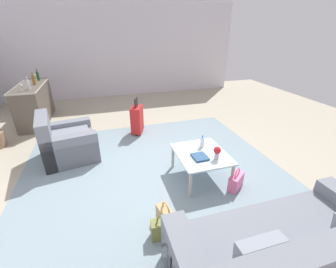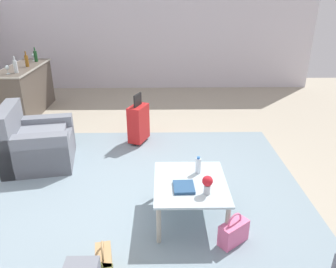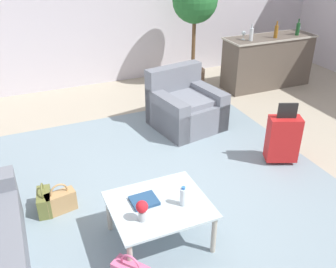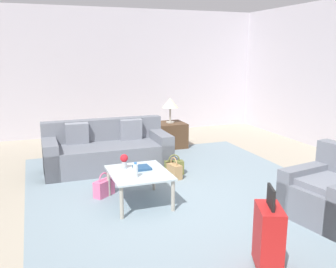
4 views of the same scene
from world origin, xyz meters
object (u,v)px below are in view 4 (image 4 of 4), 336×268
object	(u,v)px
table_lamp	(170,103)
suitcase_red	(268,236)
couch	(107,151)
handbag_tan	(174,170)
flower_vase	(124,160)
handbag_olive	(174,167)
water_bottle	(136,170)
side_table	(170,135)
coffee_table_book	(142,168)
coffee_table	(139,176)
handbag_pink	(104,188)
armchair	(334,195)

from	to	relation	value
table_lamp	suitcase_red	distance (m)	4.90
couch	handbag_tan	distance (m)	1.36
suitcase_red	handbag_tan	distance (m)	2.83
flower_vase	handbag_olive	bearing A→B (deg)	126.13
water_bottle	handbag_tan	bearing A→B (deg)	137.74
side_table	handbag_olive	distance (m)	1.92
handbag_olive	coffee_table_book	bearing A→B (deg)	-43.35
couch	side_table	size ratio (longest dim) A/B	3.53
couch	table_lamp	size ratio (longest dim) A/B	4.03
flower_vase	suitcase_red	size ratio (longest dim) A/B	0.24
coffee_table	coffee_table_book	world-z (taller)	coffee_table_book
water_bottle	handbag_pink	world-z (taller)	water_bottle
side_table	suitcase_red	xyz separation A→B (m)	(4.80, -0.80, 0.09)
coffee_table	side_table	distance (m)	3.18
side_table	suitcase_red	bearing A→B (deg)	-9.46
coffee_table	suitcase_red	xyz separation A→B (m)	(2.00, 0.70, -0.04)
coffee_table	table_lamp	size ratio (longest dim) A/B	1.69
couch	handbag_tan	world-z (taller)	couch
water_bottle	handbag_olive	bearing A→B (deg)	139.95
table_lamp	water_bottle	bearing A→B (deg)	-28.07
suitcase_red	handbag_pink	xyz separation A→B (m)	(-2.43, -1.11, -0.23)
couch	side_table	world-z (taller)	couch
suitcase_red	handbag_olive	distance (m)	3.00
table_lamp	handbag_pink	size ratio (longest dim) A/B	1.52
side_table	handbag_pink	size ratio (longest dim) A/B	1.73
coffee_table	handbag_pink	xyz separation A→B (m)	(-0.43, -0.41, -0.27)
handbag_olive	table_lamp	bearing A→B (deg)	161.55
side_table	water_bottle	bearing A→B (deg)	-28.07
water_bottle	flower_vase	xyz separation A→B (m)	(-0.42, -0.05, 0.03)
coffee_table_book	couch	bearing A→B (deg)	-175.72
table_lamp	handbag_pink	bearing A→B (deg)	-38.84
coffee_table	side_table	world-z (taller)	side_table
flower_vase	handbag_olive	size ratio (longest dim) A/B	0.57
couch	side_table	distance (m)	1.89
coffee_table	side_table	size ratio (longest dim) A/B	1.48
flower_vase	coffee_table	bearing A→B (deg)	34.29
handbag_tan	handbag_olive	bearing A→B (deg)	157.83
handbag_olive	handbag_tan	bearing A→B (deg)	-22.17
side_table	handbag_pink	xyz separation A→B (m)	(2.37, -1.91, -0.14)
coffee_table_book	handbag_olive	xyz separation A→B (m)	(-0.86, 0.81, -0.34)
coffee_table	handbag_tan	distance (m)	1.20
couch	suitcase_red	distance (m)	3.88
handbag_olive	suitcase_red	bearing A→B (deg)	-3.71
flower_vase	side_table	world-z (taller)	flower_vase
flower_vase	side_table	bearing A→B (deg)	147.40
table_lamp	coffee_table_book	bearing A→B (deg)	-27.92
armchair	handbag_tan	xyz separation A→B (m)	(-2.11, -1.34, -0.17)
coffee_table	handbag_pink	bearing A→B (deg)	-136.27
table_lamp	armchair	bearing A→B (deg)	9.32
couch	armchair	size ratio (longest dim) A/B	2.04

